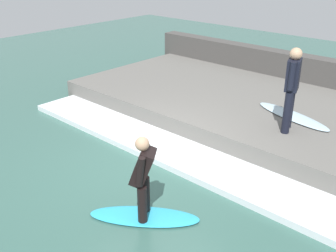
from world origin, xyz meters
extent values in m
plane|color=#386056|center=(0.00, 0.00, 0.00)|extent=(28.00, 28.00, 0.00)
cube|color=#66635E|center=(3.34, 0.00, 0.25)|extent=(4.40, 9.12, 0.50)
cube|color=#474442|center=(5.79, 0.00, 0.61)|extent=(0.50, 9.57, 1.21)
cube|color=silver|center=(0.57, 0.00, 0.07)|extent=(1.14, 8.66, 0.13)
ellipsoid|color=#2DADD1|center=(-1.35, -1.10, 0.03)|extent=(1.48, 1.75, 0.06)
cylinder|color=black|center=(-1.47, -1.18, 0.37)|extent=(0.15, 0.15, 0.62)
cylinder|color=black|center=(-1.24, -1.02, 0.37)|extent=(0.15, 0.15, 0.62)
cube|color=black|center=(-1.35, -1.10, 0.96)|extent=(0.53, 0.54, 0.61)
sphere|color=tan|center=(-1.35, -1.10, 1.34)|extent=(0.22, 0.22, 0.22)
cylinder|color=black|center=(-1.52, -1.22, 0.99)|extent=(0.11, 0.19, 0.51)
cylinder|color=black|center=(-1.18, -0.97, 0.99)|extent=(0.11, 0.19, 0.51)
cylinder|color=black|center=(2.43, -1.61, 0.94)|extent=(0.17, 0.17, 0.88)
cylinder|color=black|center=(2.14, -1.71, 0.94)|extent=(0.17, 0.17, 0.88)
cube|color=black|center=(2.29, -1.66, 1.69)|extent=(0.46, 0.36, 0.63)
sphere|color=tan|center=(2.29, -1.66, 2.11)|extent=(0.24, 0.24, 0.24)
cylinder|color=black|center=(2.51, -1.58, 1.73)|extent=(0.12, 0.12, 0.55)
cylinder|color=black|center=(2.07, -1.73, 1.73)|extent=(0.12, 0.12, 0.55)
ellipsoid|color=silver|center=(3.01, -1.45, 0.53)|extent=(1.00, 2.03, 0.06)
camera|label=1|loc=(-4.92, -4.84, 3.96)|focal=42.00mm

